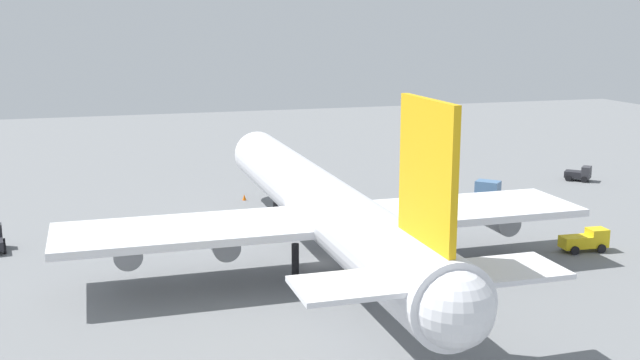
{
  "coord_description": "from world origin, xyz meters",
  "views": [
    {
      "loc": [
        -69.73,
        20.98,
        23.77
      ],
      "look_at": [
        0.0,
        0.0,
        8.41
      ],
      "focal_mm": 43.17,
      "sensor_mm": 36.0,
      "label": 1
    }
  ],
  "objects": [
    {
      "name": "maintenance_van",
      "position": [
        -4.14,
        -27.62,
        1.18
      ],
      "size": [
        2.46,
        5.05,
        2.34
      ],
      "color": "yellow",
      "rests_on": "ground_plane"
    },
    {
      "name": "cargo_airplane",
      "position": [
        -0.31,
        0.0,
        5.99
      ],
      "size": [
        63.63,
        50.12,
        18.69
      ],
      "color": "silver",
      "rests_on": "ground_plane"
    },
    {
      "name": "ground_plane",
      "position": [
        0.0,
        0.0,
        0.0
      ],
      "size": [
        254.52,
        254.52,
        0.0
      ],
      "primitive_type": "plane",
      "color": "slate"
    },
    {
      "name": "cargo_container_fore",
      "position": [
        22.5,
        -30.94,
        0.92
      ],
      "size": [
        3.78,
        3.76,
        1.85
      ],
      "color": "#4C729E",
      "rests_on": "ground_plane"
    },
    {
      "name": "pushback_tractor",
      "position": [
        26.53,
        -48.39,
        1.07
      ],
      "size": [
        4.03,
        4.04,
        2.24
      ],
      "color": "#333338",
      "rests_on": "ground_plane"
    },
    {
      "name": "safety_cone_nose",
      "position": [
        28.63,
        1.94,
        0.39
      ],
      "size": [
        0.55,
        0.55,
        0.79
      ],
      "primitive_type": "cone",
      "color": "orange",
      "rests_on": "ground_plane"
    }
  ]
}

